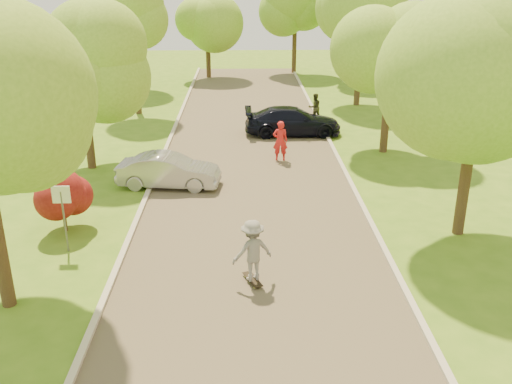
{
  "coord_description": "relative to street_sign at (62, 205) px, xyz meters",
  "views": [
    {
      "loc": [
        -0.34,
        -11.98,
        8.25
      ],
      "look_at": [
        0.09,
        5.58,
        1.3
      ],
      "focal_mm": 40.0,
      "sensor_mm": 36.0,
      "label": 1
    }
  ],
  "objects": [
    {
      "name": "tree_r_far",
      "position": [
        13.03,
        20.0,
        4.27
      ],
      "size": [
        5.33,
        5.2,
        8.34
      ],
      "color": "#382619",
      "rests_on": "ground"
    },
    {
      "name": "tree_r_midb",
      "position": [
        12.4,
        10.0,
        3.32
      ],
      "size": [
        4.51,
        4.4,
        7.01
      ],
      "color": "#382619",
      "rests_on": "ground"
    },
    {
      "name": "curb_right",
      "position": [
        9.85,
        4.0,
        -1.5
      ],
      "size": [
        0.18,
        60.0,
        0.12
      ],
      "primitive_type": "cube",
      "color": "#B2AD9E",
      "rests_on": "ground"
    },
    {
      "name": "curb_left",
      "position": [
        1.75,
        4.0,
        -1.5
      ],
      "size": [
        0.18,
        60.0,
        0.12
      ],
      "primitive_type": "cube",
      "color": "#B2AD9E",
      "rests_on": "ground"
    },
    {
      "name": "skateboarder",
      "position": [
        5.71,
        -2.05,
        -0.55
      ],
      "size": [
        1.32,
        1.05,
        1.79
      ],
      "primitive_type": "imported",
      "rotation": [
        0.0,
        0.0,
        3.53
      ],
      "color": "slate",
      "rests_on": "longboard"
    },
    {
      "name": "tree_bg_d",
      "position": [
        10.02,
        32.0,
        3.75
      ],
      "size": [
        5.12,
        5.0,
        7.72
      ],
      "color": "#382619",
      "rests_on": "ground"
    },
    {
      "name": "tree_bg_c",
      "position": [
        3.01,
        30.0,
        3.46
      ],
      "size": [
        4.92,
        4.8,
        7.33
      ],
      "color": "#382619",
      "rests_on": "ground"
    },
    {
      "name": "red_shrub",
      "position": [
        -0.5,
        1.5,
        -0.47
      ],
      "size": [
        1.7,
        1.7,
        1.95
      ],
      "color": "#382619",
      "rests_on": "ground"
    },
    {
      "name": "person_striped",
      "position": [
        7.17,
        8.78,
        -0.64
      ],
      "size": [
        0.7,
        0.48,
        1.85
      ],
      "primitive_type": "imported",
      "rotation": [
        0.0,
        0.0,
        3.09
      ],
      "color": "red",
      "rests_on": "ground"
    },
    {
      "name": "tree_bg_b",
      "position": [
        14.02,
        28.0,
        3.97
      ],
      "size": [
        5.12,
        5.0,
        7.95
      ],
      "color": "#382619",
      "rests_on": "ground"
    },
    {
      "name": "tree_bg_a",
      "position": [
        -2.98,
        26.0,
        3.75
      ],
      "size": [
        5.12,
        5.0,
        7.72
      ],
      "color": "#382619",
      "rests_on": "ground"
    },
    {
      "name": "silver_sedan",
      "position": [
        2.5,
        5.55,
        -0.89
      ],
      "size": [
        4.2,
        1.86,
        1.34
      ],
      "primitive_type": "imported",
      "rotation": [
        0.0,
        0.0,
        1.46
      ],
      "color": "#9E9DA2",
      "rests_on": "ground"
    },
    {
      "name": "tree_l_far",
      "position": [
        -0.59,
        18.0,
        3.9
      ],
      "size": [
        4.92,
        4.8,
        7.79
      ],
      "color": "#382619",
      "rests_on": "ground"
    },
    {
      "name": "dark_sedan",
      "position": [
        8.1,
        13.09,
        -0.84
      ],
      "size": [
        5.03,
        2.09,
        1.45
      ],
      "primitive_type": "imported",
      "rotation": [
        0.0,
        0.0,
        1.58
      ],
      "color": "black",
      "rests_on": "ground"
    },
    {
      "name": "person_olive",
      "position": [
        9.6,
        16.0,
        -0.78
      ],
      "size": [
        0.92,
        0.81,
        1.57
      ],
      "primitive_type": "imported",
      "rotation": [
        0.0,
        0.0,
        3.48
      ],
      "color": "#2E311D",
      "rests_on": "ground"
    },
    {
      "name": "longboard",
      "position": [
        5.71,
        -2.05,
        -1.46
      ],
      "size": [
        0.58,
        0.94,
        0.11
      ],
      "rotation": [
        0.0,
        0.0,
        3.53
      ],
      "color": "black",
      "rests_on": "ground"
    },
    {
      "name": "ground",
      "position": [
        5.8,
        -4.0,
        -1.56
      ],
      "size": [
        100.0,
        100.0,
        0.0
      ],
      "primitive_type": "plane",
      "color": "#45721B",
      "rests_on": "ground"
    },
    {
      "name": "road",
      "position": [
        5.8,
        4.0,
        -1.56
      ],
      "size": [
        8.0,
        60.0,
        0.01
      ],
      "primitive_type": "cube",
      "color": "#4C4438",
      "rests_on": "ground"
    },
    {
      "name": "tree_r_mida",
      "position": [
        12.82,
        1.0,
        3.97
      ],
      "size": [
        5.13,
        5.0,
        7.95
      ],
      "color": "#382619",
      "rests_on": "ground"
    },
    {
      "name": "tree_l_midb",
      "position": [
        -1.01,
        8.0,
        3.02
      ],
      "size": [
        4.3,
        4.2,
        6.62
      ],
      "color": "#382619",
      "rests_on": "ground"
    },
    {
      "name": "street_sign",
      "position": [
        0.0,
        0.0,
        0.0
      ],
      "size": [
        0.55,
        0.06,
        2.17
      ],
      "color": "#59595E",
      "rests_on": "ground"
    }
  ]
}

